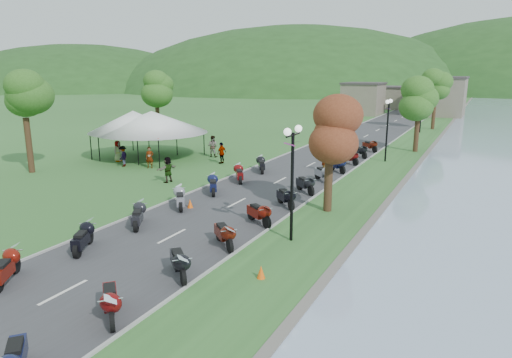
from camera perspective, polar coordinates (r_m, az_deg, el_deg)
The scene contains 12 objects.
road at distance 42.11m, azimuth 9.70°, elevation 3.26°, with size 7.00×120.00×0.02m, color #3C3C3F.
hills_backdrop at distance 200.13m, azimuth 23.88°, elevation 10.26°, with size 360.00×120.00×76.00m, color #285621, non-canonical shape.
far_building at distance 85.95m, azimuth 17.68°, elevation 9.63°, with size 18.00×16.00×5.00m, color #766D5C.
moto_row_left at distance 19.41m, azimuth -24.58°, elevation -8.32°, with size 2.60×39.45×1.10m, color #331411, non-canonical shape.
moto_row_right at distance 25.12m, azimuth 3.61°, elevation -2.26°, with size 2.60×41.55×1.10m, color #331411, non-canonical shape.
vendor_tent_main at distance 39.70m, azimuth -12.79°, elevation 5.41°, with size 6.20×6.20×4.00m, color white, non-canonical shape.
vendor_tent_side at distance 40.45m, azimuth -14.96°, elevation 5.43°, with size 5.06×5.06×4.00m, color white, non-canonical shape.
tree_park_left at distance 36.84m, azimuth -26.92°, elevation 7.69°, with size 3.28×3.28×9.11m, color #3A7525, non-canonical shape.
tree_lakeside at distance 23.97m, azimuth 9.18°, elevation 3.68°, with size 2.41×2.41×6.69m, color #3A7525, non-canonical shape.
pedestrian_a at distance 35.98m, azimuth -13.09°, elevation 1.34°, with size 0.61×0.44×1.66m, color slate.
pedestrian_b at distance 39.78m, azimuth -5.42°, elevation 2.78°, with size 0.90×0.50×1.86m, color slate.
pedestrian_c at distance 37.14m, azimuth -16.21°, elevation 1.53°, with size 1.05×0.43×1.62m, color slate.
Camera 1 is at (12.24, 0.38, 7.36)m, focal length 32.00 mm.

